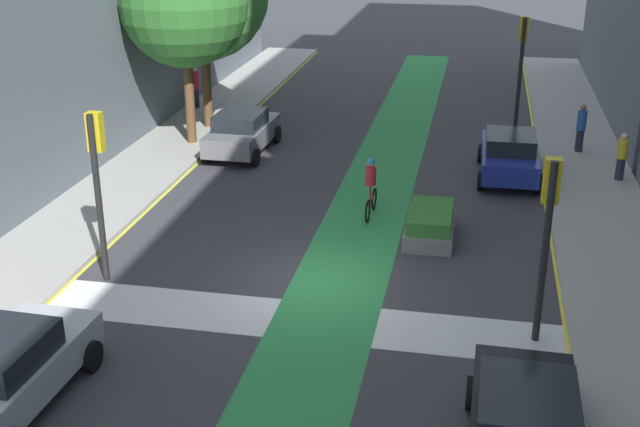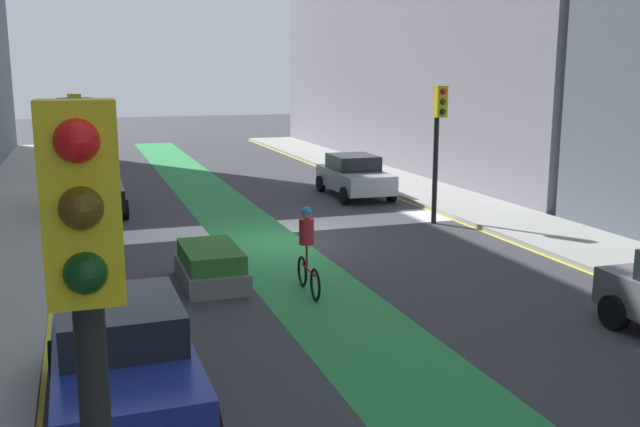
{
  "view_description": "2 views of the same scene",
  "coord_description": "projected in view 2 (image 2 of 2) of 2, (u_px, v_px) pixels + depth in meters",
  "views": [
    {
      "loc": [
        3.71,
        -18.02,
        9.19
      ],
      "look_at": [
        -0.19,
        1.64,
        1.17
      ],
      "focal_mm": 46.0,
      "sensor_mm": 36.0,
      "label": 1
    },
    {
      "loc": [
        5.2,
        18.49,
        4.63
      ],
      "look_at": [
        -0.31,
        2.24,
        1.22
      ],
      "focal_mm": 39.7,
      "sensor_mm": 36.0,
      "label": 2
    }
  ],
  "objects": [
    {
      "name": "median_planter",
      "position": [
        211.0,
        266.0,
        15.75
      ],
      "size": [
        1.33,
        2.42,
        0.85
      ],
      "color": "slate",
      "rests_on": "ground_plane"
    },
    {
      "name": "traffic_signal_near_left",
      "position": [
        438.0,
        128.0,
        21.49
      ],
      "size": [
        0.35,
        0.52,
        4.26
      ],
      "color": "black",
      "rests_on": "ground_plane"
    },
    {
      "name": "car_silver_left_near",
      "position": [
        354.0,
        176.0,
        26.88
      ],
      "size": [
        2.12,
        4.25,
        1.57
      ],
      "color": "#B2B7BF",
      "rests_on": "ground_plane"
    },
    {
      "name": "curb_stripe_right",
      "position": [
        55.0,
        260.0,
        17.82
      ],
      "size": [
        0.16,
        60.0,
        0.01
      ],
      "primitive_type": "cube",
      "color": "yellow",
      "rests_on": "ground_plane"
    },
    {
      "name": "sidewalk_left",
      "position": [
        515.0,
        222.0,
        22.06
      ],
      "size": [
        3.0,
        60.0,
        0.15
      ],
      "primitive_type": "cube",
      "color": "#9E9E99",
      "rests_on": "ground_plane"
    },
    {
      "name": "cyclist_in_lane",
      "position": [
        307.0,
        248.0,
        15.05
      ],
      "size": [
        0.32,
        1.73,
        1.86
      ],
      "color": "black",
      "rests_on": "ground_plane"
    },
    {
      "name": "curb_stripe_left",
      "position": [
        473.0,
        227.0,
        21.6
      ],
      "size": [
        0.16,
        60.0,
        0.01
      ],
      "primitive_type": "cube",
      "color": "yellow",
      "rests_on": "ground_plane"
    },
    {
      "name": "car_blue_right_far",
      "position": [
        123.0,
        358.0,
        9.67
      ],
      "size": [
        2.07,
        4.23,
        1.57
      ],
      "color": "navy",
      "rests_on": "ground_plane"
    },
    {
      "name": "ground_plane",
      "position": [
        284.0,
        242.0,
        19.71
      ],
      "size": [
        120.0,
        120.0,
        0.0
      ],
      "primitive_type": "plane",
      "color": "#38383D"
    },
    {
      "name": "traffic_signal_near_right",
      "position": [
        77.0,
        139.0,
        19.09
      ],
      "size": [
        0.35,
        0.52,
        4.08
      ],
      "color": "black",
      "rests_on": "ground_plane"
    },
    {
      "name": "crosswalk_band",
      "position": [
        266.0,
        227.0,
        21.57
      ],
      "size": [
        12.0,
        1.8,
        0.01
      ],
      "primitive_type": "cube",
      "color": "silver",
      "rests_on": "ground_plane"
    },
    {
      "name": "traffic_signal_far_right",
      "position": [
        93.0,
        374.0,
        3.53
      ],
      "size": [
        0.35,
        0.52,
        4.52
      ],
      "color": "black",
      "rests_on": "ground_plane"
    },
    {
      "name": "car_black_right_near",
      "position": [
        94.0,
        189.0,
        23.77
      ],
      "size": [
        2.07,
        4.22,
        1.57
      ],
      "color": "black",
      "rests_on": "ground_plane"
    },
    {
      "name": "bike_lane_paint",
      "position": [
        262.0,
        244.0,
        19.52
      ],
      "size": [
        2.4,
        60.0,
        0.01
      ],
      "primitive_type": "cube",
      "color": "#2D8C47",
      "rests_on": "ground_plane"
    }
  ]
}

